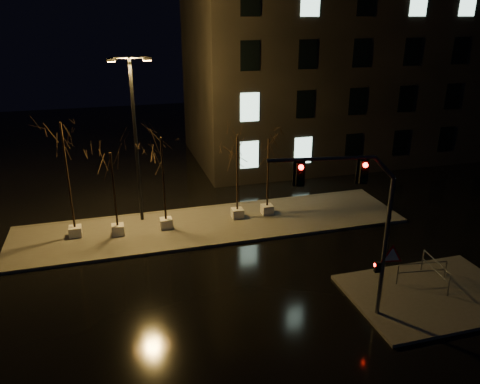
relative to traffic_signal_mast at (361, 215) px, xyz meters
name	(u,v)px	position (x,y,z in m)	size (l,w,h in m)	color
ground	(241,280)	(-3.44, 3.91, -4.48)	(90.00, 90.00, 0.00)	black
median	(212,225)	(-3.44, 9.91, -4.40)	(22.00, 5.00, 0.15)	#4C4943
sidewalk_corner	(431,295)	(4.06, 0.41, -4.40)	(7.00, 5.00, 0.15)	#4C4943
building	(345,63)	(10.56, 21.91, 3.02)	(25.00, 12.00, 15.00)	black
tree_0	(64,149)	(-10.87, 10.35, 0.52)	(1.80, 1.80, 6.39)	silver
tree_1	(112,172)	(-8.66, 9.95, -0.75)	(1.80, 1.80, 4.71)	silver
tree_2	(162,158)	(-6.05, 10.06, -0.28)	(1.80, 1.80, 5.34)	silver
tree_3	(237,155)	(-1.85, 10.31, -0.51)	(1.80, 1.80, 5.03)	silver
tree_4	(268,156)	(0.00, 10.38, -0.75)	(1.80, 1.80, 4.71)	silver
traffic_signal_mast	(361,215)	(0.00, 0.00, 0.00)	(5.33, 1.01, 6.59)	#54565C
streetlight_main	(135,131)	(-7.25, 11.57, 0.94)	(2.28, 0.40, 9.13)	black
guard_rail_a	(422,269)	(4.13, 1.31, -3.68)	(2.27, 0.37, 0.99)	#54565C
guard_rail_b	(436,269)	(4.70, 1.15, -3.65)	(0.33, 2.22, 1.06)	#54565C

